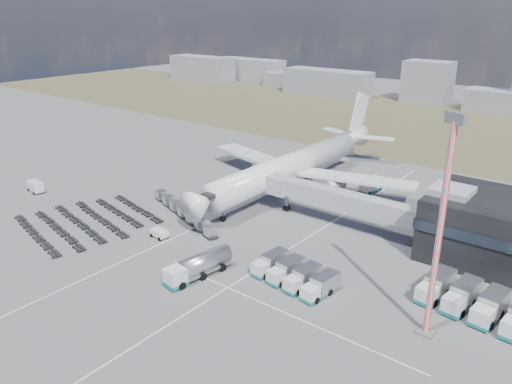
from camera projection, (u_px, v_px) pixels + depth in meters
The scene contains 15 objects.
ground at pixel (188, 238), 85.45m from camera, with size 420.00×420.00×0.00m, color #565659.
grass_strip at pixel (425, 125), 166.37m from camera, with size 420.00×90.00×0.01m, color #444128.
lane_markings at pixel (243, 248), 81.98m from camera, with size 47.12×110.00×0.01m.
jet_bridge at pixel (331, 197), 89.48m from camera, with size 30.30×3.80×7.05m.
airliner at pixel (295, 164), 107.42m from camera, with size 51.59×64.53×17.62m.
skyline at pixel (464, 86), 193.34m from camera, with size 289.58×26.30×24.43m.
fuel_tanker at pixel (198, 266), 72.60m from camera, with size 4.19×11.12×3.51m.
pushback_tug at pixel (159, 234), 85.36m from camera, with size 3.12×1.76×1.42m, color silver.
utility_van at pixel (36, 187), 106.20m from camera, with size 4.36×1.97×2.32m, color silver.
catering_truck at pixel (371, 186), 106.30m from camera, with size 3.02×6.15×2.73m.
service_trucks_near at pixel (294, 274), 71.09m from camera, with size 12.18×7.62×2.56m.
service_trucks_far at pixel (476, 301), 64.10m from camera, with size 14.10×8.76×2.98m.
uld_row at pixel (183, 212), 93.51m from camera, with size 23.21×9.26×1.85m.
baggage_dollies at pixel (87, 221), 91.49m from camera, with size 24.06×24.15×0.66m.
floodlight_mast at pixel (440, 232), 55.85m from camera, with size 2.55×2.09×27.02m.
Camera 1 is at (57.03, -53.52, 37.18)m, focal length 35.00 mm.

